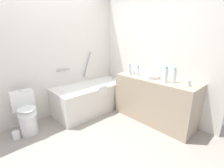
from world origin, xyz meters
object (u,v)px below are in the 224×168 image
sink_faucet (156,74)px  drinking_glass_0 (188,83)px  bathtub (92,96)px  water_bottle_3 (174,76)px  water_bottle_0 (130,70)px  toilet (26,114)px  sink_basin (151,76)px  water_bottle_2 (166,75)px  toilet_paper_roll (16,135)px  water_bottle_1 (138,71)px  soap_dish (128,72)px  drinking_glass_1 (133,72)px

sink_faucet → drinking_glass_0: bearing=-107.3°
bathtub → water_bottle_3: size_ratio=6.73×
sink_faucet → water_bottle_0: (-0.27, 0.45, 0.06)m
sink_faucet → toilet: bearing=152.1°
sink_basin → water_bottle_2: water_bottle_2 is taller
drinking_glass_0 → water_bottle_0: bearing=92.6°
toilet_paper_roll → water_bottle_0: bearing=-17.0°
drinking_glass_0 → toilet_paper_roll: size_ratio=0.79×
sink_basin → toilet_paper_roll: size_ratio=2.65×
sink_faucet → water_bottle_1: bearing=129.4°
water_bottle_2 → water_bottle_3: water_bottle_2 is taller
water_bottle_1 → toilet_paper_roll: size_ratio=1.42×
sink_basin → sink_faucet: size_ratio=2.25×
toilet → water_bottle_1: size_ratio=3.97×
sink_faucet → drinking_glass_0: 0.73m
toilet → drinking_glass_0: drinking_glass_0 is taller
soap_dish → toilet_paper_roll: soap_dish is taller
water_bottle_0 → water_bottle_2: 0.79m
water_bottle_3 → water_bottle_2: bearing=123.5°
toilet → water_bottle_1: (1.87, -0.84, 0.58)m
toilet → toilet_paper_roll: 0.35m
water_bottle_2 → drinking_glass_1: bearing=87.2°
water_bottle_0 → drinking_glass_1: bearing=-67.9°
water_bottle_0 → drinking_glass_0: (0.05, -1.14, -0.04)m
bathtub → water_bottle_1: bathtub is taller
toilet → toilet_paper_roll: size_ratio=5.63×
water_bottle_3 → toilet_paper_roll: water_bottle_3 is taller
drinking_glass_1 → drinking_glass_0: bearing=-88.7°
water_bottle_0 → drinking_glass_0: bearing=-87.4°
sink_basin → drinking_glass_0: (-0.02, -0.69, 0.02)m
water_bottle_2 → water_bottle_3: size_ratio=1.04×
water_bottle_1 → drinking_glass_0: water_bottle_1 is taller
water_bottle_3 → drinking_glass_0: water_bottle_3 is taller
sink_faucet → soap_dish: 0.58m
drinking_glass_1 → toilet_paper_roll: drinking_glass_1 is taller
soap_dish → water_bottle_2: bearing=-94.0°
bathtub → water_bottle_3: (0.55, -1.54, 0.65)m
sink_basin → sink_faucet: sink_basin is taller
toilet_paper_roll → drinking_glass_0: bearing=-40.2°
drinking_glass_0 → soap_dish: bearing=89.9°
toilet → water_bottle_3: size_ratio=2.95×
bathtub → sink_basin: (0.56, -1.09, 0.56)m
soap_dish → toilet: bearing=163.2°
toilet → water_bottle_2: size_ratio=2.83×
water_bottle_3 → drinking_glass_1: (-0.04, 0.83, -0.07)m
toilet → water_bottle_3: water_bottle_3 is taller
toilet_paper_roll → water_bottle_2: bearing=-34.8°
water_bottle_0 → drinking_glass_1: water_bottle_0 is taller
water_bottle_1 → water_bottle_3: (0.02, -0.72, 0.03)m
water_bottle_2 → toilet: bearing=141.4°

